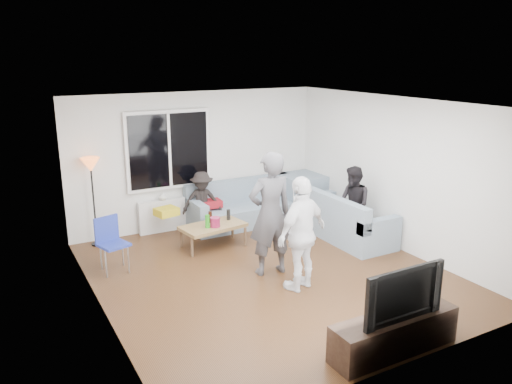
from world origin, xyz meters
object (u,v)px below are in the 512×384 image
player_left (270,214)px  tv_console (394,334)px  spectator_right (353,205)px  floor_lamp (94,203)px  sofa_back_section (246,203)px  television (398,291)px  sofa_right_section (345,215)px  spectator_back (202,202)px  side_chair (114,245)px  coffee_table (213,236)px  player_right (302,234)px

player_left → tv_console: 2.65m
spectator_right → tv_console: (-1.84, -3.01, -0.46)m
floor_lamp → player_left: player_left is taller
sofa_back_section → spectator_right: bearing=-55.3°
spectator_right → television: spectator_right is taller
sofa_right_section → tv_console: bearing=150.2°
sofa_right_section → spectator_back: spectator_back is taller
player_left → spectator_right: 2.06m
side_chair → spectator_right: size_ratio=0.63×
floor_lamp → spectator_back: (1.93, -0.24, -0.20)m
sofa_back_section → tv_console: size_ratio=1.44×
sofa_right_section → spectator_right: bearing=-180.0°
coffee_table → floor_lamp: size_ratio=0.71×
player_right → side_chair: bearing=-58.1°
side_chair → player_left: bearing=-47.0°
tv_console → television: 0.53m
sofa_back_section → coffee_table: sofa_back_section is taller
coffee_table → television: (0.45, -3.96, 0.55)m
side_chair → spectator_back: 2.21m
sofa_right_section → floor_lamp: 4.47m
spectator_right → coffee_table: bearing=-101.2°
sofa_back_section → coffee_table: 1.36m
spectator_right → floor_lamp: bearing=-105.1°
coffee_table → tv_console: (0.45, -3.96, 0.02)m
player_left → spectator_right: size_ratio=1.39×
side_chair → player_right: 2.92m
sofa_back_section → player_right: bearing=-102.4°
side_chair → spectator_right: spectator_right is taller
coffee_table → sofa_right_section: bearing=-18.1°
sofa_back_section → player_left: player_left is taller
floor_lamp → sofa_back_section: bearing=-5.3°
sofa_right_section → player_right: bearing=125.9°
tv_console → television: television is taller
tv_console → spectator_right: bearing=58.5°
sofa_back_section → spectator_back: 0.94m
player_left → television: bearing=98.1°
player_left → tv_console: (0.14, -2.54, -0.73)m
side_chair → sofa_right_section: bearing=-24.4°
tv_console → sofa_back_section: bearing=82.6°
sofa_back_section → television: (-0.62, -4.77, 0.33)m
spectator_right → tv_console: 3.56m
player_right → sofa_back_section: bearing=-120.3°
side_chair → player_right: (2.21, -1.87, 0.40)m
player_left → coffee_table: bearing=-72.8°
floor_lamp → spectator_right: bearing=-26.5°
player_right → spectator_right: (1.86, 1.14, -0.15)m
coffee_table → spectator_right: size_ratio=0.80×
coffee_table → player_right: (0.44, -2.10, 0.63)m
floor_lamp → tv_console: floor_lamp is taller
spectator_right → player_left: bearing=-65.3°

